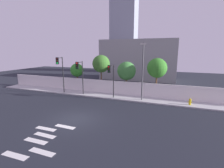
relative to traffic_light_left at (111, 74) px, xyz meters
The scene contains 15 objects.
ground_plane 7.75m from the traffic_light_left, 96.23° to the right, with size 80.00×80.00×0.00m, color #1F222B.
sidewalk 3.46m from the traffic_light_left, 122.71° to the left, with size 36.00×2.40×0.15m, color #B5B5B5.
perimeter_wall 3.39m from the traffic_light_left, 107.14° to the left, with size 36.00×0.18×1.80m, color silver.
crosswalk_marking 11.20m from the traffic_light_left, 95.24° to the right, with size 3.82×4.72×0.01m.
traffic_light_left is the anchor object (origin of this frame).
traffic_light_center 4.27m from the traffic_light_left, behind, with size 0.40×1.79×4.55m.
traffic_light_right 7.40m from the traffic_light_left, behind, with size 0.56×1.72×5.06m.
street_lamp_curbside 3.92m from the traffic_light_left, ahead, with size 0.72×2.09×6.76m.
fire_hydrant 9.54m from the traffic_light_left, ahead, with size 0.44×0.26×0.74m.
roadside_tree_leftmost 8.03m from the traffic_light_left, 153.42° to the left, with size 2.08×2.08×4.09m.
roadside_tree_midleft 4.75m from the traffic_light_left, 129.61° to the left, with size 2.59×2.59×5.45m.
roadside_tree_midright 3.71m from the traffic_light_left, 75.40° to the left, with size 2.61×2.61×4.57m.
roadside_tree_rightmost 6.25m from the traffic_light_left, 35.27° to the left, with size 2.60×2.60×5.13m.
low_building_distant 16.51m from the traffic_light_left, 90.83° to the left, with size 15.56×6.00×8.29m, color #969696.
tower_on_skyline 30.69m from the traffic_light_left, 104.18° to the left, with size 7.01×5.00×24.20m, color #8B92A2.
Camera 1 is at (8.21, -12.02, 6.09)m, focal length 26.92 mm.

